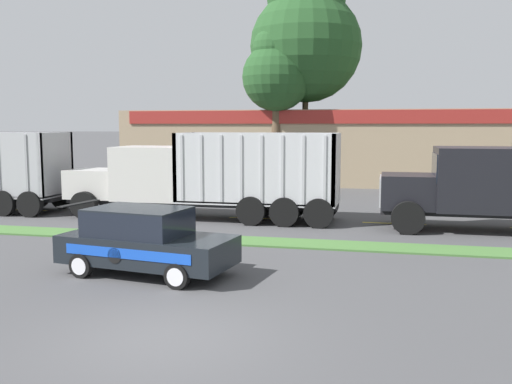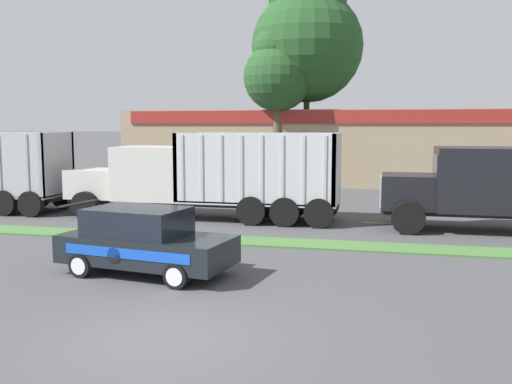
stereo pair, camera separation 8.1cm
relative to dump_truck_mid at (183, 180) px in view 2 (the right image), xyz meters
name	(u,v)px [view 2 (the right image)]	position (x,y,z in m)	size (l,w,h in m)	color
ground_plane	(162,339)	(4.32, -12.72, -1.56)	(600.00, 600.00, 0.00)	#474749
grass_verge	(264,242)	(4.32, -4.20, -1.53)	(120.00, 1.36, 0.06)	#477538
centre_line_2	(25,209)	(-7.74, 0.48, -1.56)	(2.40, 0.14, 0.01)	yellow
centre_line_3	(136,214)	(-2.34, 0.48, -1.56)	(2.40, 0.14, 0.01)	yellow
centre_line_4	(258,218)	(3.06, 0.48, -1.56)	(2.40, 0.14, 0.01)	yellow
centre_line_5	(395,223)	(8.46, 0.48, -1.56)	(2.40, 0.14, 0.01)	yellow
dump_truck_mid	(183,180)	(0.00, 0.00, 0.00)	(11.28, 2.60, 3.48)	black
rally_car	(144,241)	(2.15, -8.63, -0.70)	(4.62, 2.55, 1.73)	black
store_building_backdrop	(370,146)	(6.92, 18.51, 0.80)	(31.63, 12.10, 4.72)	#9E896B
tree_behind_right	(307,35)	(3.04, 14.30, 7.80)	(6.96, 6.96, 13.88)	brown
tree_behind_far_right	(278,71)	(1.50, 12.63, 5.46)	(4.17, 4.17, 9.81)	brown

